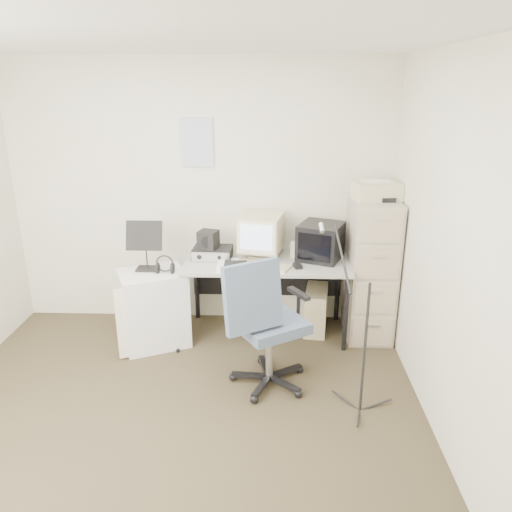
{
  "coord_description": "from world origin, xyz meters",
  "views": [
    {
      "loc": [
        0.68,
        -2.82,
        2.27
      ],
      "look_at": [
        0.55,
        0.95,
        0.95
      ],
      "focal_mm": 35.0,
      "sensor_mm": 36.0,
      "label": 1
    }
  ],
  "objects_px": {
    "filing_cabinet": "(370,269)",
    "office_chair": "(270,322)",
    "desk": "(266,297)",
    "side_cart": "(154,308)"
  },
  "relations": [
    {
      "from": "filing_cabinet",
      "to": "office_chair",
      "type": "bearing_deg",
      "value": -136.05
    },
    {
      "from": "desk",
      "to": "side_cart",
      "type": "xyz_separation_m",
      "value": [
        -1.01,
        -0.23,
        -0.02
      ]
    },
    {
      "from": "filing_cabinet",
      "to": "desk",
      "type": "xyz_separation_m",
      "value": [
        -0.95,
        -0.03,
        -0.29
      ]
    },
    {
      "from": "office_chair",
      "to": "side_cart",
      "type": "height_order",
      "value": "office_chair"
    },
    {
      "from": "desk",
      "to": "office_chair",
      "type": "bearing_deg",
      "value": -87.45
    },
    {
      "from": "filing_cabinet",
      "to": "office_chair",
      "type": "distance_m",
      "value": 1.27
    },
    {
      "from": "filing_cabinet",
      "to": "desk",
      "type": "height_order",
      "value": "filing_cabinet"
    },
    {
      "from": "filing_cabinet",
      "to": "office_chair",
      "type": "height_order",
      "value": "filing_cabinet"
    },
    {
      "from": "filing_cabinet",
      "to": "side_cart",
      "type": "relative_size",
      "value": 1.88
    },
    {
      "from": "desk",
      "to": "side_cart",
      "type": "distance_m",
      "value": 1.03
    }
  ]
}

